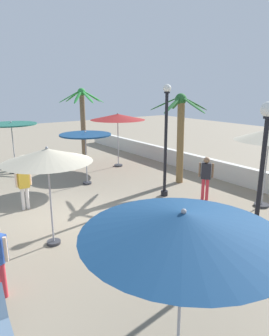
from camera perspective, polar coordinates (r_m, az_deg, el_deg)
name	(u,v)px	position (r m, az deg, el deg)	size (l,w,h in m)	color
ground_plane	(64,223)	(10.22, -13.14, -9.99)	(56.00, 56.00, 0.00)	gray
boundary_wall	(225,171)	(14.82, 16.67, -0.61)	(25.20, 0.30, 0.86)	silver
patio_umbrella_0	(47,156)	(8.18, -16.05, 2.18)	(2.35, 2.35, 2.77)	#333338
patio_umbrella_1	(118,117)	(16.42, -3.17, 9.48)	(2.93, 2.93, 2.92)	#333338
patio_umbrella_2	(11,127)	(16.28, -22.11, 7.18)	(2.45, 2.45, 2.62)	#333338
patio_umbrella_3	(85,137)	(13.45, -9.20, 5.77)	(2.23, 2.23, 2.41)	#333338
patio_umbrella_4	(269,135)	(11.56, 23.98, 5.63)	(2.37, 2.37, 2.91)	#333338
patio_umbrella_5	(183,225)	(4.45, 9.13, -10.47)	(3.01, 3.01, 2.59)	#333338
palm_tree_1	(83,114)	(18.80, -9.70, 10.04)	(2.73, 2.77, 4.20)	brown
palm_tree_2	(180,127)	(13.68, 8.60, 7.59)	(2.83, 2.88, 3.99)	olive
lamp_post_1	(263,157)	(8.42, 23.01, 1.86)	(0.39, 0.39, 3.91)	black
lamp_post_2	(166,137)	(11.80, 5.89, 5.77)	(0.30, 0.30, 4.35)	black
guest_2	(24,183)	(11.38, -20.06, -2.71)	(0.25, 0.56, 1.60)	silver
guest_3	(206,174)	(11.86, 13.25, -1.14)	(0.45, 0.42, 1.71)	#D8333F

